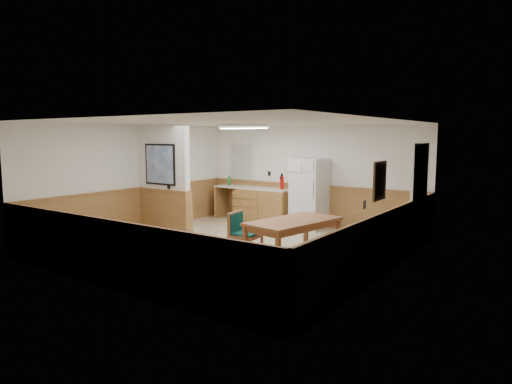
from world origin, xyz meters
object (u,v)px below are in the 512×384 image
Objects in this scene: refrigerator at (309,194)px; dining_bench at (369,253)px; fire_extinguisher at (282,182)px; soap_bottle at (229,181)px; dining_chair at (241,231)px; dining_table at (294,225)px.

dining_bench is (2.56, -2.72, -0.50)m from refrigerator.
refrigerator is at bearing 133.34° from dining_bench.
refrigerator is 4.23× the size of fire_extinguisher.
refrigerator is 6.90× the size of soap_bottle.
refrigerator is 0.98× the size of dining_bench.
refrigerator is at bearing -20.97° from fire_extinguisher.
fire_extinguisher reaches higher than dining_bench.
soap_bottle reaches higher than dining_bench.
dining_bench is at bearing -28.55° from soap_bottle.
fire_extinguisher is at bearing 178.45° from refrigerator.
dining_table is at bearing 12.90° from dining_chair.
soap_bottle is (-5.04, 2.74, 0.68)m from dining_bench.
dining_chair is (-0.91, -0.34, -0.16)m from dining_table.
refrigerator reaches higher than fire_extinguisher.
fire_extinguisher is (-1.98, 2.82, 0.42)m from dining_table.
dining_table is 7.73× the size of soap_bottle.
refrigerator is 0.89× the size of dining_table.
dining_bench is 2.05× the size of dining_chair.
dining_chair is 2.11× the size of fire_extinguisher.
soap_bottle is at bearing 151.51° from dining_bench.
dining_chair is 4.19m from soap_bottle.
refrigerator reaches higher than dining_chair.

